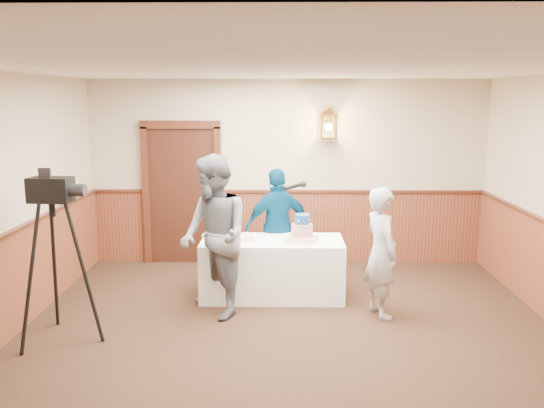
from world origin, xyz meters
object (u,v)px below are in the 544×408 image
(baker, at_px, (381,252))
(interviewer, at_px, (214,236))
(display_table, at_px, (272,268))
(assistant_p, at_px, (278,227))
(sheet_cake_green, at_px, (216,236))
(tv_camera_rig, at_px, (56,269))
(tiered_cake, at_px, (302,231))
(sheet_cake_yellow, at_px, (239,238))

(baker, bearing_deg, interviewer, 71.02)
(display_table, bearing_deg, assistant_p, 81.78)
(sheet_cake_green, relative_size, baker, 0.20)
(tv_camera_rig, bearing_deg, tiered_cake, 31.71)
(sheet_cake_yellow, relative_size, tv_camera_rig, 0.19)
(tiered_cake, bearing_deg, sheet_cake_yellow, 178.80)
(tiered_cake, bearing_deg, assistant_p, 117.14)
(sheet_cake_yellow, distance_m, baker, 1.79)
(tiered_cake, height_order, sheet_cake_yellow, tiered_cake)
(display_table, xyz_separation_m, tiered_cake, (0.37, -0.07, 0.51))
(sheet_cake_yellow, xyz_separation_m, tv_camera_rig, (-1.79, -1.35, -0.00))
(tiered_cake, distance_m, interviewer, 1.19)
(baker, bearing_deg, sheet_cake_yellow, 51.66)
(sheet_cake_green, distance_m, assistant_p, 0.92)
(interviewer, bearing_deg, display_table, 104.38)
(tiered_cake, bearing_deg, baker, -32.58)
(display_table, relative_size, baker, 1.18)
(display_table, relative_size, sheet_cake_green, 5.89)
(display_table, bearing_deg, tv_camera_rig, -147.75)
(tiered_cake, bearing_deg, tv_camera_rig, -152.86)
(baker, bearing_deg, assistant_p, 26.76)
(sheet_cake_yellow, relative_size, interviewer, 0.18)
(display_table, bearing_deg, sheet_cake_yellow, -172.74)
(sheet_cake_green, bearing_deg, baker, -19.36)
(tv_camera_rig, bearing_deg, display_table, 36.82)
(display_table, relative_size, tv_camera_rig, 1.03)
(tiered_cake, distance_m, tv_camera_rig, 2.91)
(display_table, xyz_separation_m, sheet_cake_yellow, (-0.42, -0.05, 0.41))
(sheet_cake_yellow, xyz_separation_m, sheet_cake_green, (-0.29, 0.11, 0.00))
(baker, bearing_deg, sheet_cake_green, 51.48)
(tiered_cake, height_order, tv_camera_rig, tv_camera_rig)
(tiered_cake, xyz_separation_m, sheet_cake_yellow, (-0.80, 0.02, -0.10))
(tiered_cake, distance_m, sheet_cake_green, 1.10)
(tiered_cake, height_order, interviewer, interviewer)
(tiered_cake, height_order, assistant_p, assistant_p)
(display_table, xyz_separation_m, interviewer, (-0.66, -0.65, 0.57))
(display_table, relative_size, tiered_cake, 4.23)
(sheet_cake_yellow, bearing_deg, display_table, 7.26)
(sheet_cake_green, height_order, tv_camera_rig, tv_camera_rig)
(interviewer, bearing_deg, tv_camera_rig, -94.27)
(baker, bearing_deg, display_table, 43.99)
(tv_camera_rig, bearing_deg, baker, 16.81)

